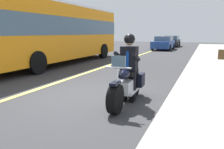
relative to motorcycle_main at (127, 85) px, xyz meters
The scene contains 7 objects.
ground_plane 1.15m from the motorcycle_main, 99.82° to the right, with size 80.00×80.00×0.00m, color #333335.
lane_center_stripe 3.08m from the motorcycle_main, 93.39° to the right, with size 60.00×0.16×0.01m, color #E5DB4C.
motorcycle_main is the anchor object (origin of this frame).
rider_main 0.61m from the motorcycle_main, behind, with size 0.63×0.56×1.74m.
bus_near 8.34m from the motorcycle_main, 132.58° to the right, with size 11.05×2.70×3.30m.
car_silver 19.21m from the motorcycle_main, behind, with size 4.60×1.92×1.40m.
car_dark 25.08m from the motorcycle_main, behind, with size 4.60×1.92×1.40m.
Camera 1 is at (5.44, 2.81, 1.75)m, focal length 36.14 mm.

